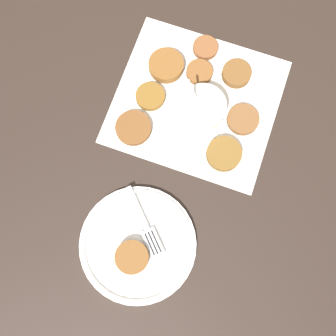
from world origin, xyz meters
TOP-DOWN VIEW (x-y plane):
  - ground_plane at (0.00, 0.00)m, footprint 4.00×4.00m
  - napkin at (0.00, 0.02)m, footprint 0.36×0.34m
  - sauce_bowl at (-0.02, 0.05)m, footprint 0.11×0.10m
  - fritter_0 at (0.09, -0.03)m, footprint 0.08×0.08m
  - fritter_1 at (0.10, 0.14)m, footprint 0.08×0.08m
  - fritter_2 at (-0.11, 0.03)m, footprint 0.07×0.07m
  - fritter_3 at (-0.10, 0.12)m, footprint 0.07×0.07m
  - fritter_4 at (-0.06, -0.07)m, footprint 0.07×0.07m
  - fritter_5 at (0.02, -0.04)m, footprint 0.06×0.06m
  - fritter_6 at (0.03, -0.10)m, footprint 0.06×0.06m
  - fritter_7 at (0.10, 0.05)m, footprint 0.06×0.06m
  - serving_plate at (-0.00, 0.36)m, footprint 0.24×0.24m
  - fritter_on_plate at (0.00, 0.39)m, footprint 0.07×0.07m
  - fork at (-0.01, 0.33)m, footprint 0.13×0.12m

SIDE VIEW (x-z plane):
  - ground_plane at x=0.00m, z-range 0.00..0.00m
  - napkin at x=0.00m, z-range 0.00..0.00m
  - serving_plate at x=0.00m, z-range 0.00..0.02m
  - fritter_6 at x=0.03m, z-range 0.00..0.02m
  - fritter_7 at x=0.10m, z-range 0.00..0.02m
  - fritter_2 at x=-0.11m, z-range 0.00..0.02m
  - fritter_5 at x=0.02m, z-range 0.00..0.02m
  - fritter_1 at x=0.10m, z-range 0.00..0.02m
  - fritter_4 at x=-0.06m, z-range 0.00..0.02m
  - fritter_3 at x=-0.10m, z-range 0.00..0.02m
  - fritter_0 at x=0.09m, z-range 0.00..0.02m
  - fork at x=-0.01m, z-range 0.02..0.02m
  - fritter_on_plate at x=0.00m, z-range 0.02..0.03m
  - sauce_bowl at x=-0.02m, z-range -0.03..0.08m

